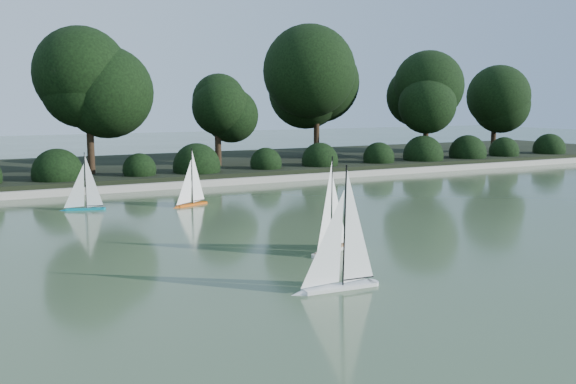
{
  "coord_description": "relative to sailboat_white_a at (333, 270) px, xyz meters",
  "views": [
    {
      "loc": [
        -6.47,
        -7.47,
        2.3
      ],
      "look_at": [
        -1.18,
        2.55,
        0.7
      ],
      "focal_mm": 40.0,
      "sensor_mm": 36.0,
      "label": 1
    }
  ],
  "objects": [
    {
      "name": "pond_coping",
      "position": [
        2.41,
        9.96,
        -0.17
      ],
      "size": [
        40.0,
        0.35,
        0.18
      ],
      "primitive_type": "cube",
      "color": "gray",
      "rests_on": "ground"
    },
    {
      "name": "sailboat_orange",
      "position": [
        0.57,
        7.0,
        -0.04
      ],
      "size": [
        0.97,
        0.53,
        1.37
      ],
      "color": "#CB510E",
      "rests_on": "ground"
    },
    {
      "name": "sailboat_teal",
      "position": [
        -1.66,
        7.53,
        -0.05
      ],
      "size": [
        0.96,
        0.39,
        1.32
      ],
      "color": "#04768A",
      "rests_on": "ground"
    },
    {
      "name": "shrub_hedge",
      "position": [
        2.41,
        10.86,
        0.19
      ],
      "size": [
        29.1,
        1.1,
        1.1
      ],
      "color": "black",
      "rests_on": "ground"
    },
    {
      "name": "race_buoy",
      "position": [
        0.76,
        1.31,
        -0.26
      ],
      "size": [
        0.17,
        0.17,
        0.17
      ],
      "primitive_type": "sphere",
      "color": "#FB5A0D",
      "rests_on": "ground"
    },
    {
      "name": "sailboat_white_b",
      "position": [
        1.13,
        1.78,
        -0.02
      ],
      "size": [
        1.07,
        0.71,
        1.58
      ],
      "color": "silver",
      "rests_on": "ground"
    },
    {
      "name": "tree_line",
      "position": [
        3.65,
        12.4,
        2.38
      ],
      "size": [
        26.31,
        3.93,
        4.39
      ],
      "color": "black",
      "rests_on": "ground"
    },
    {
      "name": "ground",
      "position": [
        2.41,
        0.96,
        -0.26
      ],
      "size": [
        80.0,
        80.0,
        0.0
      ],
      "primitive_type": "plane",
      "color": "#354428",
      "rests_on": "ground"
    },
    {
      "name": "sailboat_white_a",
      "position": [
        0.0,
        0.0,
        0.0
      ],
      "size": [
        1.21,
        0.26,
        1.65
      ],
      "color": "silver",
      "rests_on": "ground"
    },
    {
      "name": "far_bank",
      "position": [
        2.41,
        13.96,
        -0.11
      ],
      "size": [
        40.0,
        8.0,
        0.3
      ],
      "primitive_type": "cube",
      "color": "black",
      "rests_on": "ground"
    }
  ]
}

